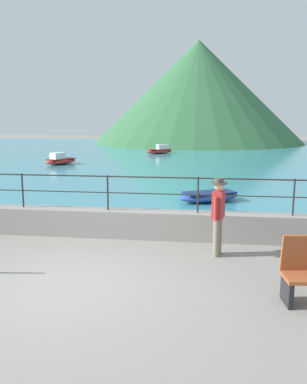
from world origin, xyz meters
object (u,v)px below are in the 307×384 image
at_px(person_walking, 218,213).
at_px(boat_1, 160,150).
at_px(boat_0, 209,196).
at_px(boat_2, 60,160).

bearing_deg(person_walking, boat_1, 99.68).
distance_m(person_walking, boat_1, 24.90).
relative_size(boat_0, boat_1, 1.01).
bearing_deg(boat_1, boat_0, -78.04).
height_order(person_walking, boat_0, person_walking).
bearing_deg(boat_2, person_walking, -58.91).
bearing_deg(boat_1, person_walking, -80.32).
relative_size(person_walking, boat_1, 0.72).
height_order(boat_0, boat_2, boat_2).
xyz_separation_m(boat_1, boat_2, (-5.47, -8.53, 0.00)).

